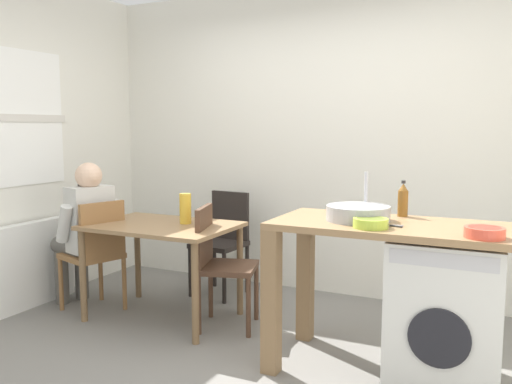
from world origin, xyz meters
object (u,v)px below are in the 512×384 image
Objects in this scene: seated_person at (85,227)px; vase at (185,209)px; chair_spare_by_wall at (224,237)px; washing_machine at (446,312)px; colander at (485,232)px; chair_person_seat at (96,250)px; chair_opposite at (218,260)px; dining_table at (162,236)px; bottle_tall_green at (403,200)px; mixing_bowl at (371,222)px.

vase is at bearing -60.92° from seated_person.
chair_spare_by_wall is 1.05× the size of washing_machine.
seated_person is 2.82m from washing_machine.
colander is at bearing -49.26° from washing_machine.
chair_person_seat is 1.00× the size of chair_opposite.
washing_machine is 3.70× the size of vase.
dining_table is 0.71m from seated_person.
seated_person is at bearing -176.81° from bottle_tall_green.
chair_person_seat is 3.98× the size of bottle_tall_green.
chair_opposite reaches higher than dining_table.
vase reaches higher than chair_spare_by_wall.
mixing_bowl reaches higher than chair_person_seat.
dining_table is at bearing 166.57° from mixing_bowl.
washing_machine is (2.00, -0.98, -0.08)m from chair_spare_by_wall.
bottle_tall_green reaches higher than vase.
dining_table is at bearing -146.31° from vase.
chair_spare_by_wall is 4.60× the size of mixing_bowl.
chair_person_seat is 4.50× the size of colander.
colander is (2.18, -1.20, 0.44)m from chair_spare_by_wall.
chair_opposite is 4.60× the size of mixing_bowl.
washing_machine is (2.10, -0.21, -0.21)m from dining_table.
dining_table is 2.35m from colander.
mixing_bowl reaches higher than chair_spare_by_wall.
washing_machine is at bearing -5.68° from dining_table.
dining_table is 2.12m from washing_machine.
colander reaches higher than chair_person_seat.
chair_spare_by_wall is 2.53m from colander.
seated_person is 5.31× the size of bottle_tall_green.
chair_spare_by_wall is (0.11, 0.77, -0.14)m from dining_table.
chair_opposite is at bearing 3.41° from dining_table.
dining_table is 0.50m from chair_opposite.
mixing_bowl is 0.84× the size of vase.
chair_person_seat is 1.00× the size of chair_spare_by_wall.
washing_machine is at bearing -75.21° from seated_person.
vase is at bearing 99.29° from chair_spare_by_wall.
seated_person is at bearing 90.00° from chair_person_seat.
seated_person is at bearing -168.47° from vase.
chair_person_seat is at bearing 59.46° from chair_spare_by_wall.
chair_spare_by_wall is 3.87× the size of vase.
bottle_tall_green reaches higher than chair_spare_by_wall.
vase reaches higher than chair_opposite.
chair_opposite is 1.64m from washing_machine.
vase is at bearing -54.80° from chair_person_seat.
dining_table is 0.58m from chair_person_seat.
chair_opposite is at bearing 165.90° from colander.
colander is at bearing 59.10° from chair_opposite.
chair_person_seat is 1.04m from chair_opposite.
colander is (1.81, -0.46, 0.44)m from chair_opposite.
colander is (0.50, -0.49, -0.07)m from bottle_tall_green.
seated_person is 6.14× the size of mixing_bowl.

